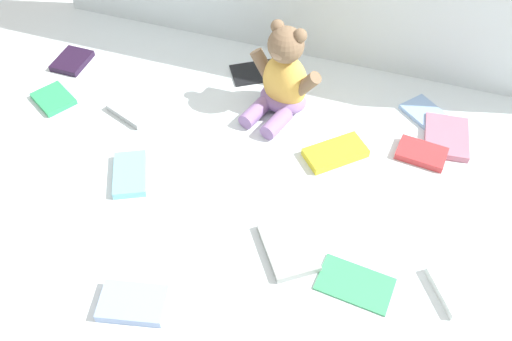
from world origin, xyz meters
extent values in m
plane|color=silver|center=(0.00, 0.00, 0.00)|extent=(3.20, 3.20, 0.00)
ellipsoid|color=#E5B24C|center=(-0.04, 0.21, 0.07)|extent=(0.13, 0.12, 0.15)
ellipsoid|color=#8C6BA5|center=(-0.04, 0.20, 0.03)|extent=(0.14, 0.13, 0.05)
sphere|color=#7A6047|center=(-0.04, 0.20, 0.18)|extent=(0.10, 0.10, 0.08)
ellipsoid|color=#997C5E|center=(-0.05, 0.17, 0.18)|extent=(0.04, 0.03, 0.02)
sphere|color=#7A6047|center=(-0.07, 0.22, 0.21)|extent=(0.04, 0.04, 0.03)
sphere|color=#7A6047|center=(-0.01, 0.20, 0.21)|extent=(0.04, 0.04, 0.03)
cylinder|color=#7A6047|center=(-0.10, 0.22, 0.10)|extent=(0.07, 0.05, 0.08)
cylinder|color=#7A6047|center=(0.02, 0.18, 0.10)|extent=(0.07, 0.05, 0.08)
cylinder|color=#8C6BA5|center=(-0.09, 0.14, 0.02)|extent=(0.06, 0.09, 0.04)
cylinder|color=#8C6BA5|center=(-0.03, 0.12, 0.02)|extent=(0.06, 0.09, 0.04)
cube|color=#24142D|center=(-0.62, 0.18, 0.01)|extent=(0.08, 0.10, 0.02)
cube|color=#B4687F|center=(0.35, 0.21, 0.01)|extent=(0.11, 0.14, 0.02)
cube|color=#9CA4A6|center=(-0.38, 0.07, 0.01)|extent=(0.14, 0.12, 0.02)
cube|color=#89A4D3|center=(-0.15, -0.40, 0.01)|extent=(0.13, 0.10, 0.02)
cube|color=#979F9C|center=(0.09, -0.19, 0.01)|extent=(0.15, 0.16, 0.02)
cube|color=#72C0D2|center=(-0.29, -0.12, 0.01)|extent=(0.11, 0.14, 0.02)
cube|color=#3A9D65|center=(0.23, -0.23, 0.00)|extent=(0.15, 0.10, 0.01)
cube|color=#85ABDB|center=(0.29, 0.28, 0.01)|extent=(0.13, 0.13, 0.01)
cube|color=#C13336|center=(0.30, 0.14, 0.01)|extent=(0.11, 0.08, 0.02)
cube|color=#2E9F5E|center=(-0.59, 0.04, 0.01)|extent=(0.12, 0.12, 0.01)
cube|color=white|center=(0.41, -0.18, 0.01)|extent=(0.12, 0.13, 0.02)
cube|color=yellow|center=(0.12, 0.08, 0.01)|extent=(0.15, 0.14, 0.02)
cube|color=black|center=(-0.15, 0.30, 0.00)|extent=(0.15, 0.14, 0.01)
camera|label=1|loc=(0.21, -0.78, 0.93)|focal=39.06mm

